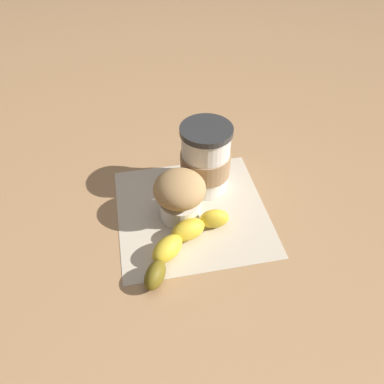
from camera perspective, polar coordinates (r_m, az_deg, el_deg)
ground_plane at (r=0.64m, az=0.00°, el=-2.98°), size 3.00×3.00×0.00m
paper_napkin at (r=0.64m, az=0.00°, el=-2.93°), size 0.30×0.30×0.00m
coffee_cup at (r=0.65m, az=2.07°, el=5.02°), size 0.09×0.09×0.12m
muffin at (r=0.60m, az=-1.72°, el=-0.65°), size 0.08×0.08×0.09m
banana at (r=0.58m, az=-1.61°, el=-7.53°), size 0.11×0.18×0.03m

